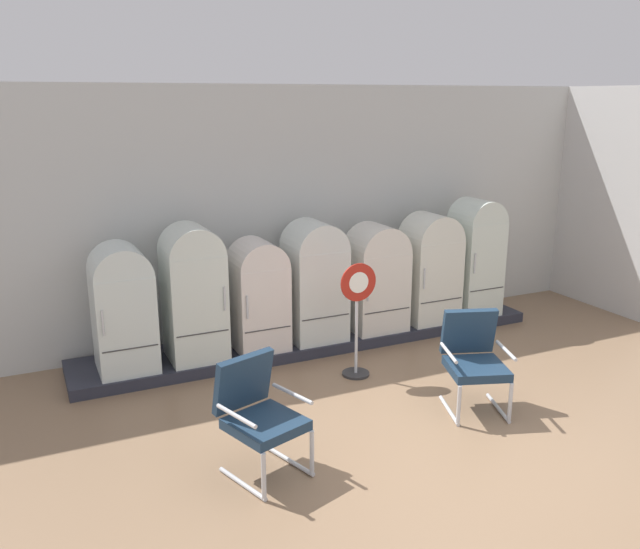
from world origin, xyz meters
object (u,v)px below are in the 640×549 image
at_px(refrigerator_3, 315,277).
at_px(refrigerator_5, 430,265).
at_px(armchair_left, 258,410).
at_px(refrigerator_4, 376,275).
at_px(refrigerator_6, 475,253).
at_px(refrigerator_0, 123,305).
at_px(refrigerator_2, 258,292).
at_px(sign_stand, 357,323).
at_px(armchair_right, 474,356).
at_px(refrigerator_1, 193,289).

height_order(refrigerator_3, refrigerator_5, refrigerator_3).
height_order(refrigerator_5, armchair_left, refrigerator_5).
xyz_separation_m(refrigerator_4, refrigerator_6, (1.60, -0.00, 0.14)).
relative_size(refrigerator_0, refrigerator_2, 1.06).
height_order(refrigerator_0, sign_stand, refrigerator_0).
xyz_separation_m(refrigerator_0, refrigerator_5, (4.08, -0.04, 0.02)).
relative_size(refrigerator_0, armchair_right, 1.42).
height_order(refrigerator_3, armchair_left, refrigerator_3).
xyz_separation_m(armchair_left, armchair_right, (2.42, 0.20, 0.00)).
bearing_deg(refrigerator_6, refrigerator_0, 179.53).
distance_m(refrigerator_0, refrigerator_4, 3.24).
xyz_separation_m(refrigerator_4, armchair_right, (-0.10, -2.20, -0.31)).
height_order(refrigerator_1, refrigerator_5, refrigerator_1).
relative_size(refrigerator_0, refrigerator_3, 0.95).
relative_size(refrigerator_0, refrigerator_1, 0.90).
distance_m(refrigerator_5, armchair_right, 2.41).
distance_m(refrigerator_3, refrigerator_6, 2.48).
distance_m(refrigerator_4, refrigerator_5, 0.84).
xyz_separation_m(refrigerator_1, refrigerator_3, (1.55, -0.00, -0.05)).
bearing_deg(sign_stand, refrigerator_4, 50.59).
xyz_separation_m(refrigerator_4, armchair_left, (-2.52, -2.39, -0.31)).
bearing_deg(refrigerator_0, refrigerator_3, -0.22).
bearing_deg(armchair_right, armchair_left, -175.37).
relative_size(refrigerator_0, armchair_left, 1.42).
xyz_separation_m(refrigerator_2, sign_stand, (0.83, -0.99, -0.21)).
bearing_deg(sign_stand, refrigerator_1, 147.96).
relative_size(refrigerator_2, refrigerator_3, 0.89).
bearing_deg(refrigerator_6, refrigerator_5, 179.88).
height_order(refrigerator_1, refrigerator_4, refrigerator_1).
xyz_separation_m(refrigerator_5, armchair_left, (-3.36, -2.39, -0.36)).
height_order(refrigerator_1, armchair_right, refrigerator_1).
xyz_separation_m(refrigerator_0, refrigerator_2, (1.60, -0.03, -0.05)).
height_order(refrigerator_4, armchair_left, refrigerator_4).
height_order(armchair_right, sign_stand, sign_stand).
height_order(refrigerator_2, refrigerator_4, refrigerator_4).
height_order(refrigerator_4, sign_stand, refrigerator_4).
bearing_deg(refrigerator_4, refrigerator_1, 179.29).
xyz_separation_m(refrigerator_3, refrigerator_6, (2.48, -0.03, 0.07)).
bearing_deg(refrigerator_4, refrigerator_3, 178.29).
bearing_deg(refrigerator_5, refrigerator_4, 179.81).
bearing_deg(refrigerator_0, refrigerator_2, -1.04).
xyz_separation_m(refrigerator_0, refrigerator_1, (0.81, -0.01, 0.09)).
height_order(refrigerator_0, refrigerator_1, refrigerator_1).
relative_size(refrigerator_0, refrigerator_6, 0.88).
xyz_separation_m(refrigerator_0, sign_stand, (2.43, -1.02, -0.26)).
bearing_deg(refrigerator_3, sign_stand, -85.90).
relative_size(refrigerator_1, sign_stand, 1.18).
bearing_deg(refrigerator_2, refrigerator_4, -0.22).
distance_m(refrigerator_2, refrigerator_4, 1.64).
distance_m(refrigerator_5, sign_stand, 1.94).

